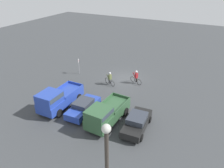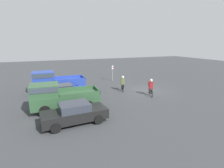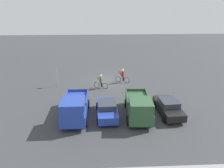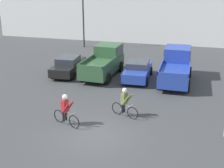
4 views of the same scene
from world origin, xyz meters
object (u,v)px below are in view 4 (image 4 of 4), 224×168
(sedan_1, at_px, (138,70))
(cyclist_0, at_px, (125,102))
(pickup_truck_1, at_px, (176,65))
(sedan_0, at_px, (68,65))
(lamppost, at_px, (83,5))
(pickup_truck_0, at_px, (104,61))
(cyclist_1, at_px, (66,109))

(sedan_1, height_order, cyclist_0, cyclist_0)
(sedan_1, height_order, pickup_truck_1, pickup_truck_1)
(sedan_0, xyz_separation_m, lamppost, (-2.19, 9.53, 3.81))
(cyclist_0, bearing_deg, lamppost, 117.46)
(cyclist_0, xyz_separation_m, lamppost, (-8.34, 16.04, 3.64))
(sedan_1, xyz_separation_m, cyclist_0, (0.55, -6.67, 0.16))
(pickup_truck_0, xyz_separation_m, sedan_1, (2.78, -0.48, -0.43))
(pickup_truck_1, relative_size, cyclist_1, 3.06)
(sedan_1, relative_size, pickup_truck_1, 0.80)
(sedan_1, height_order, cyclist_1, cyclist_1)
(pickup_truck_0, xyz_separation_m, cyclist_1, (0.58, -9.00, -0.25))
(sedan_1, distance_m, lamppost, 12.77)
(cyclist_1, bearing_deg, cyclist_0, 34.01)
(sedan_1, relative_size, cyclist_1, 2.45)
(pickup_truck_0, bearing_deg, sedan_1, -9.87)
(cyclist_0, bearing_deg, sedan_0, 133.34)
(sedan_0, xyz_separation_m, cyclist_0, (6.15, -6.51, 0.17))
(cyclist_0, relative_size, lamppost, 0.22)
(sedan_0, bearing_deg, pickup_truck_1, 4.26)
(sedan_0, distance_m, pickup_truck_1, 8.43)
(sedan_0, height_order, cyclist_0, cyclist_0)
(cyclist_1, height_order, lamppost, lamppost)
(pickup_truck_0, bearing_deg, lamppost, 119.43)
(cyclist_0, bearing_deg, pickup_truck_1, 72.51)
(sedan_0, relative_size, pickup_truck_1, 0.81)
(cyclist_0, height_order, lamppost, lamppost)
(sedan_0, height_order, lamppost, lamppost)
(pickup_truck_1, xyz_separation_m, lamppost, (-10.59, 8.91, 3.32))
(sedan_0, bearing_deg, lamppost, 102.95)
(pickup_truck_1, bearing_deg, lamppost, 139.93)
(pickup_truck_1, bearing_deg, cyclist_1, -119.05)
(sedan_1, xyz_separation_m, cyclist_1, (-2.20, -8.52, 0.18))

